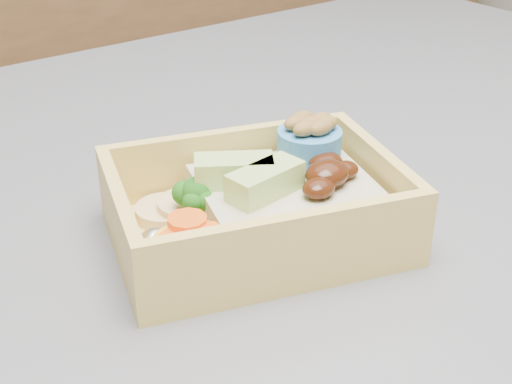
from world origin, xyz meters
TOP-DOWN VIEW (x-y plane):
  - bento_box at (0.00, -0.12)m, footprint 0.21×0.18m

SIDE VIEW (x-z plane):
  - bento_box at x=0.00m, z-range 0.91..0.98m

